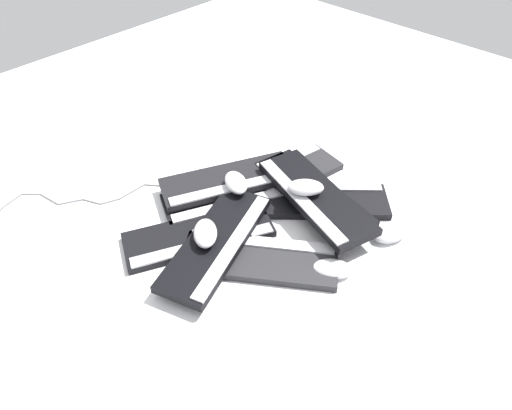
# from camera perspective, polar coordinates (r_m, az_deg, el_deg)

# --- Properties ---
(ground_plane) EXTENTS (3.20, 3.20, 0.00)m
(ground_plane) POSITION_cam_1_polar(r_m,az_deg,el_deg) (1.45, 3.93, -1.12)
(ground_plane) COLOR white
(keyboard_0) EXTENTS (0.33, 0.46, 0.03)m
(keyboard_0) POSITION_cam_1_polar(r_m,az_deg,el_deg) (1.49, -3.08, 1.14)
(keyboard_0) COLOR black
(keyboard_0) RESTS_ON ground
(keyboard_1) EXTENTS (0.33, 0.46, 0.03)m
(keyboard_1) POSITION_cam_1_polar(r_m,az_deg,el_deg) (1.37, -7.11, -3.80)
(keyboard_1) COLOR black
(keyboard_1) RESTS_ON ground
(keyboard_2) EXTENTS (0.45, 0.38, 0.03)m
(keyboard_2) POSITION_cam_1_polar(r_m,az_deg,el_deg) (1.30, 0.42, -6.78)
(keyboard_2) COLOR #232326
(keyboard_2) RESTS_ON ground
(keyboard_3) EXTENTS (0.43, 0.41, 0.03)m
(keyboard_3) POSITION_cam_1_polar(r_m,az_deg,el_deg) (1.49, 7.86, 0.59)
(keyboard_3) COLOR black
(keyboard_3) RESTS_ON ground
(keyboard_4) EXTENTS (0.23, 0.46, 0.03)m
(keyboard_4) POSITION_cam_1_polar(r_m,az_deg,el_deg) (1.56, 3.09, 3.36)
(keyboard_4) COLOR #232326
(keyboard_4) RESTS_ON ground
(keyboard_5) EXTENTS (0.46, 0.24, 0.03)m
(keyboard_5) POSITION_cam_1_polar(r_m,az_deg,el_deg) (1.46, 6.99, 1.44)
(keyboard_5) COLOR black
(keyboard_5) RESTS_ON keyboard_3
(keyboard_6) EXTENTS (0.33, 0.46, 0.03)m
(keyboard_6) POSITION_cam_1_polar(r_m,az_deg,el_deg) (1.50, -3.39, 3.08)
(keyboard_6) COLOR black
(keyboard_6) RESTS_ON keyboard_0
(keyboard_7) EXTENTS (0.29, 0.46, 0.03)m
(keyboard_7) POSITION_cam_1_polar(r_m,az_deg,el_deg) (1.31, -4.89, -4.58)
(keyboard_7) COLOR black
(keyboard_7) RESTS_ON keyboard_1
(keyboard_8) EXTENTS (0.46, 0.27, 0.03)m
(keyboard_8) POSITION_cam_1_polar(r_m,az_deg,el_deg) (1.41, 7.35, 1.09)
(keyboard_8) COLOR black
(keyboard_8) RESTS_ON keyboard_5
(mouse_0) EXTENTS (0.11, 0.13, 0.04)m
(mouse_0) POSITION_cam_1_polar(r_m,az_deg,el_deg) (1.42, 16.44, -3.44)
(mouse_0) COLOR #B7B7BC
(mouse_0) RESTS_ON ground
(mouse_1) EXTENTS (0.13, 0.12, 0.04)m
(mouse_1) POSITION_cam_1_polar(r_m,az_deg,el_deg) (1.29, 9.56, -7.87)
(mouse_1) COLOR silver
(mouse_1) RESTS_ON ground
(mouse_2) EXTENTS (0.13, 0.12, 0.04)m
(mouse_2) POSITION_cam_1_polar(r_m,az_deg,el_deg) (1.38, 6.22, 2.22)
(mouse_2) COLOR #B7B7BC
(mouse_2) RESTS_ON keyboard_8
(mouse_3) EXTENTS (0.13, 0.12, 0.04)m
(mouse_3) POSITION_cam_1_polar(r_m,az_deg,el_deg) (1.28, -6.35, -3.51)
(mouse_3) COLOR #B7B7BC
(mouse_3) RESTS_ON keyboard_7
(mouse_4) EXTENTS (0.13, 0.11, 0.04)m
(mouse_4) POSITION_cam_1_polar(r_m,az_deg,el_deg) (1.44, -2.52, 2.83)
(mouse_4) COLOR silver
(mouse_4) RESTS_ON keyboard_6
(mouse_5) EXTENTS (0.13, 0.11, 0.04)m
(mouse_5) POSITION_cam_1_polar(r_m,az_deg,el_deg) (1.51, 4.04, 3.62)
(mouse_5) COLOR black
(mouse_5) RESTS_ON keyboard_4
(mouse_6) EXTENTS (0.07, 0.11, 0.04)m
(mouse_6) POSITION_cam_1_polar(r_m,az_deg,el_deg) (1.53, 4.90, 4.16)
(mouse_6) COLOR black
(mouse_6) RESTS_ON keyboard_4
(cable_0) EXTENTS (0.35, 0.55, 0.01)m
(cable_0) POSITION_cam_1_polar(r_m,az_deg,el_deg) (1.60, -21.74, 0.71)
(cable_0) COLOR #59595B
(cable_0) RESTS_ON ground
(cable_1) EXTENTS (0.37, 0.29, 0.01)m
(cable_1) POSITION_cam_1_polar(r_m,az_deg,el_deg) (1.32, 0.05, -6.16)
(cable_1) COLOR #59595B
(cable_1) RESTS_ON ground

